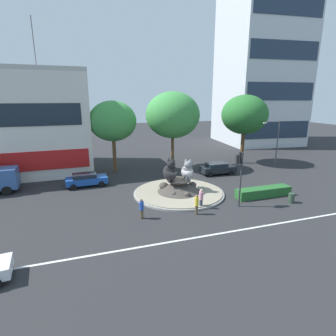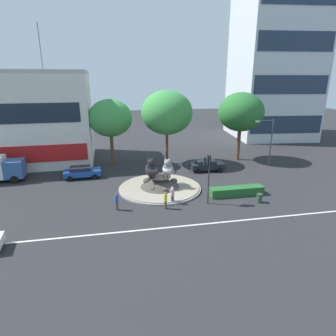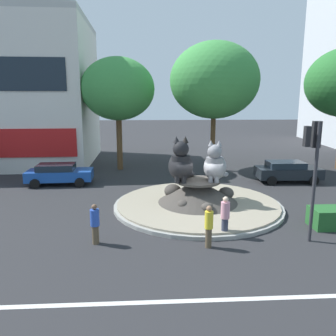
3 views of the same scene
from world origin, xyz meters
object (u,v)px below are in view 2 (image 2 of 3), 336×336
object	(u,v)px
pedestrian_pink_shirt	(172,195)
pedestrian_yellow_shirt	(165,200)
broadleaf_tree_behind_island	(110,118)
traffic_light_mast	(208,168)
streetlight_arm	(269,139)
third_tree_left	(241,112)
parked_car_right	(207,165)
cat_statue_black	(151,169)
pedestrian_blue_shirt	(117,201)
hatchback_near_shophouse	(82,172)
cat_statue_grey	(168,169)
second_tree_near_tower	(167,113)
office_tower	(276,46)
litter_bin	(259,198)

from	to	relation	value
pedestrian_pink_shirt	pedestrian_yellow_shirt	size ratio (longest dim) A/B	1.03
broadleaf_tree_behind_island	pedestrian_pink_shirt	world-z (taller)	broadleaf_tree_behind_island
traffic_light_mast	streetlight_arm	size ratio (longest dim) A/B	0.76
third_tree_left	pedestrian_yellow_shirt	world-z (taller)	third_tree_left
traffic_light_mast	parked_car_right	world-z (taller)	traffic_light_mast
cat_statue_black	traffic_light_mast	size ratio (longest dim) A/B	0.50
broadleaf_tree_behind_island	streetlight_arm	world-z (taller)	broadleaf_tree_behind_island
pedestrian_blue_shirt	parked_car_right	world-z (taller)	pedestrian_blue_shirt
pedestrian_pink_shirt	hatchback_near_shophouse	bearing A→B (deg)	-158.28
pedestrian_blue_shirt	hatchback_near_shophouse	bearing A→B (deg)	-16.32
cat_statue_grey	third_tree_left	xyz separation A→B (m)	(12.55, 9.50, 4.78)
third_tree_left	pedestrian_pink_shirt	xyz separation A→B (m)	(-12.89, -13.57, -6.15)
traffic_light_mast	pedestrian_pink_shirt	world-z (taller)	traffic_light_mast
second_tree_near_tower	pedestrian_yellow_shirt	bearing A→B (deg)	-101.32
streetlight_arm	parked_car_right	distance (m)	9.54
pedestrian_blue_shirt	parked_car_right	bearing A→B (deg)	-89.35
office_tower	cat_statue_grey	bearing A→B (deg)	-130.16
office_tower	broadleaf_tree_behind_island	xyz separation A→B (m)	(-32.38, -15.42, -11.10)
traffic_light_mast	broadleaf_tree_behind_island	xyz separation A→B (m)	(-8.95, 15.00, 2.97)
office_tower	second_tree_near_tower	distance (m)	31.33
pedestrian_blue_shirt	third_tree_left	bearing A→B (deg)	-90.83
pedestrian_pink_shirt	litter_bin	distance (m)	8.63
broadleaf_tree_behind_island	parked_car_right	xyz separation A→B (m)	(12.24, -5.16, -5.79)
cat_statue_grey	second_tree_near_tower	bearing A→B (deg)	-174.50
third_tree_left	litter_bin	bearing A→B (deg)	-106.32
traffic_light_mast	parked_car_right	distance (m)	10.75
broadleaf_tree_behind_island	pedestrian_blue_shirt	xyz separation A→B (m)	(0.24, -14.85, -5.70)
cat_statue_grey	hatchback_near_shophouse	world-z (taller)	cat_statue_grey
cat_statue_black	pedestrian_yellow_shirt	size ratio (longest dim) A/B	1.44
cat_statue_grey	pedestrian_pink_shirt	size ratio (longest dim) A/B	1.29
office_tower	cat_statue_black	bearing A→B (deg)	-132.13
third_tree_left	pedestrian_blue_shirt	bearing A→B (deg)	-142.58
litter_bin	traffic_light_mast	bearing A→B (deg)	171.10
office_tower	litter_bin	bearing A→B (deg)	-114.76
office_tower	pedestrian_pink_shirt	bearing A→B (deg)	-126.34
cat_statue_grey	pedestrian_blue_shirt	size ratio (longest dim) A/B	1.37
pedestrian_pink_shirt	hatchback_near_shophouse	size ratio (longest dim) A/B	0.40
pedestrian_yellow_shirt	pedestrian_blue_shirt	size ratio (longest dim) A/B	1.03
hatchback_near_shophouse	broadleaf_tree_behind_island	bearing A→B (deg)	49.78
cat_statue_black	second_tree_near_tower	distance (m)	11.28
office_tower	third_tree_left	size ratio (longest dim) A/B	3.58
traffic_light_mast	office_tower	world-z (taller)	office_tower
pedestrian_yellow_shirt	parked_car_right	bearing A→B (deg)	1.87
pedestrian_pink_shirt	broadleaf_tree_behind_island	bearing A→B (deg)	178.37
broadleaf_tree_behind_island	third_tree_left	distance (m)	18.54
pedestrian_blue_shirt	hatchback_near_shophouse	distance (m)	10.68
cat_statue_grey	streetlight_arm	xyz separation A→B (m)	(15.28, 5.86, 1.55)
second_tree_near_tower	streetlight_arm	size ratio (longest dim) A/B	1.59
cat_statue_grey	litter_bin	world-z (taller)	cat_statue_grey
cat_statue_grey	litter_bin	distance (m)	9.99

